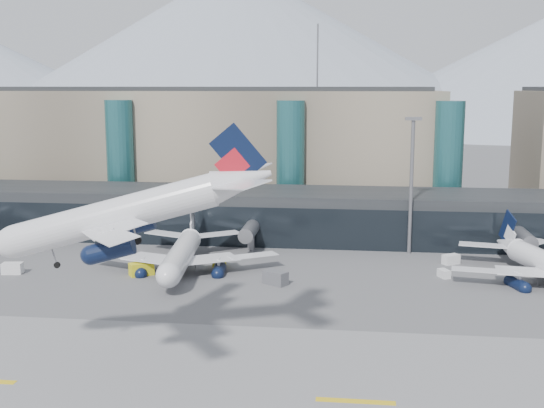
{
  "coord_description": "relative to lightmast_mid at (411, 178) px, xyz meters",
  "views": [
    {
      "loc": [
        19.35,
        -79.36,
        31.23
      ],
      "look_at": [
        5.86,
        32.0,
        11.72
      ],
      "focal_mm": 45.0,
      "sensor_mm": 36.0,
      "label": 1
    }
  ],
  "objects": [
    {
      "name": "ground",
      "position": [
        -30.0,
        -48.0,
        -14.42
      ],
      "size": [
        900.0,
        900.0,
        0.0
      ],
      "primitive_type": "plane",
      "color": "#515154",
      "rests_on": "ground"
    },
    {
      "name": "runway_strip",
      "position": [
        -30.0,
        -63.0,
        -14.4
      ],
      "size": [
        400.0,
        40.0,
        0.04
      ],
      "primitive_type": "cube",
      "color": "slate",
      "rests_on": "ground"
    },
    {
      "name": "runway_markings",
      "position": [
        -30.0,
        -63.0,
        -14.37
      ],
      "size": [
        128.0,
        1.0,
        0.02
      ],
      "color": "gold",
      "rests_on": "ground"
    },
    {
      "name": "concourse",
      "position": [
        -30.02,
        9.73,
        -9.45
      ],
      "size": [
        170.0,
        27.0,
        10.0
      ],
      "color": "black",
      "rests_on": "ground"
    },
    {
      "name": "terminal_main",
      "position": [
        -55.0,
        42.0,
        1.03
      ],
      "size": [
        130.0,
        30.0,
        31.0
      ],
      "color": "gray",
      "rests_on": "ground"
    },
    {
      "name": "teal_towers",
      "position": [
        -44.99,
        26.01,
        -0.41
      ],
      "size": [
        116.4,
        19.4,
        46.0
      ],
      "color": "#235E63",
      "rests_on": "ground"
    },
    {
      "name": "mountain_ridge",
      "position": [
        -14.03,
        332.0,
        31.33
      ],
      "size": [
        910.0,
        400.0,
        110.0
      ],
      "color": "gray",
      "rests_on": "ground"
    },
    {
      "name": "lightmast_mid",
      "position": [
        0.0,
        0.0,
        0.0
      ],
      "size": [
        3.0,
        1.2,
        25.6
      ],
      "color": "slate",
      "rests_on": "ground"
    },
    {
      "name": "hero_jet",
      "position": [
        -33.43,
        -56.74,
        4.35
      ],
      "size": [
        32.5,
        32.61,
        10.57
      ],
      "rotation": [
        0.0,
        -0.26,
        0.12
      ],
      "color": "silver",
      "rests_on": "ground"
    },
    {
      "name": "jet_parked_mid",
      "position": [
        -39.57,
        -15.61,
        -10.22
      ],
      "size": [
        34.31,
        34.0,
        11.1
      ],
      "rotation": [
        0.0,
        0.0,
        1.67
      ],
      "color": "silver",
      "rests_on": "ground"
    },
    {
      "name": "jet_parked_right",
      "position": [
        20.17,
        -15.71,
        -10.36
      ],
      "size": [
        31.86,
        33.45,
        10.74
      ],
      "rotation": [
        0.0,
        0.0,
        1.87
      ],
      "color": "silver",
      "rests_on": "ground"
    },
    {
      "name": "veh_a",
      "position": [
        -67.41,
        -22.39,
        -13.49
      ],
      "size": [
        3.51,
        2.26,
        1.85
      ],
      "primitive_type": "cube",
      "rotation": [
        0.0,
        0.0,
        0.13
      ],
      "color": "silver",
      "rests_on": "ground"
    },
    {
      "name": "veh_b",
      "position": [
        -33.76,
        -13.47,
        -13.68
      ],
      "size": [
        2.06,
        2.82,
        1.47
      ],
      "primitive_type": "cube",
      "rotation": [
        0.0,
        0.0,
        1.37
      ],
      "color": "gold",
      "rests_on": "ground"
    },
    {
      "name": "veh_c",
      "position": [
        -22.72,
        -23.28,
        -13.34
      ],
      "size": [
        4.39,
        3.81,
        2.16
      ],
      "primitive_type": "cube",
      "rotation": [
        0.0,
        0.0,
        -0.56
      ],
      "color": "#525257",
      "rests_on": "ground"
    },
    {
      "name": "veh_d",
      "position": [
        6.8,
        -7.09,
        -13.56
      ],
      "size": [
        3.38,
        3.0,
        1.71
      ],
      "primitive_type": "cube",
      "rotation": [
        0.0,
        0.0,
        0.59
      ],
      "color": "silver",
      "rests_on": "ground"
    },
    {
      "name": "veh_g",
      "position": [
        4.47,
        -16.07,
        -13.75
      ],
      "size": [
        2.17,
        2.65,
        1.34
      ],
      "primitive_type": "cube",
      "rotation": [
        0.0,
        0.0,
        -1.15
      ],
      "color": "silver",
      "rests_on": "ground"
    },
    {
      "name": "veh_h",
      "position": [
        -45.53,
        -20.74,
        -13.35
      ],
      "size": [
        4.36,
        3.89,
        2.15
      ],
      "primitive_type": "cube",
      "rotation": [
        0.0,
        0.0,
        0.61
      ],
      "color": "gold",
      "rests_on": "ground"
    }
  ]
}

